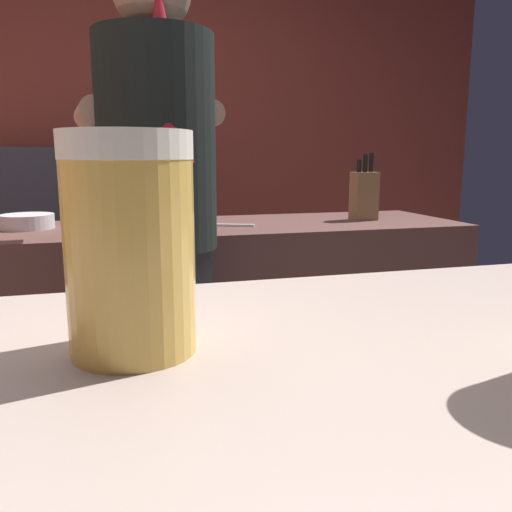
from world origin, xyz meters
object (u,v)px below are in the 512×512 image
bottle_olive_oil (122,134)px  knife_block (364,195)px  pint_glass_far (130,244)px  chefs_knife (224,225)px  mixing_bowl (27,221)px  bartender (159,212)px  bottle_soy (105,131)px

bottle_olive_oil → knife_block: bearing=-53.7°
pint_glass_far → knife_block: bearing=58.5°
knife_block → chefs_knife: bearing=-176.6°
mixing_bowl → chefs_knife: bearing=-9.7°
chefs_knife → pint_glass_far: 1.69m
bartender → mixing_bowl: size_ratio=8.85×
pint_glass_far → bottle_olive_oil: size_ratio=0.68×
bottle_soy → mixing_bowl: bearing=-105.9°
chefs_knife → bottle_olive_oil: size_ratio=1.13×
chefs_knife → bottle_olive_oil: bearing=126.7°
knife_block → mixing_bowl: (-1.33, 0.09, -0.08)m
knife_block → pint_glass_far: size_ratio=1.93×
bartender → chefs_knife: (0.28, 0.41, -0.10)m
mixing_bowl → chefs_knife: size_ratio=0.80×
pint_glass_far → bottle_soy: bottle_soy is taller
chefs_knife → bottle_olive_oil: 1.41m
mixing_bowl → bottle_olive_oil: size_ratio=0.91×
chefs_knife → bottle_olive_oil: (-0.33, 1.31, 0.39)m
knife_block → mixing_bowl: size_ratio=1.44×
knife_block → bottle_olive_oil: size_ratio=1.31×
bartender → bottle_olive_oil: bartender is taller
bottle_soy → bottle_olive_oil: (0.10, 0.17, -0.01)m
knife_block → pint_glass_far: bearing=-121.5°
mixing_bowl → bottle_olive_oil: (0.39, 1.19, 0.37)m
bartender → bottle_soy: (-0.15, 1.55, 0.30)m
mixing_bowl → bottle_soy: size_ratio=0.86×
bartender → bottle_soy: size_ratio=7.58×
bartender → chefs_knife: bearing=-40.1°
chefs_knife → pint_glass_far: size_ratio=1.67×
mixing_bowl → chefs_knife: 0.73m
knife_block → pint_glass_far: (-1.02, -1.67, 0.10)m
bartender → knife_block: bartender is taller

